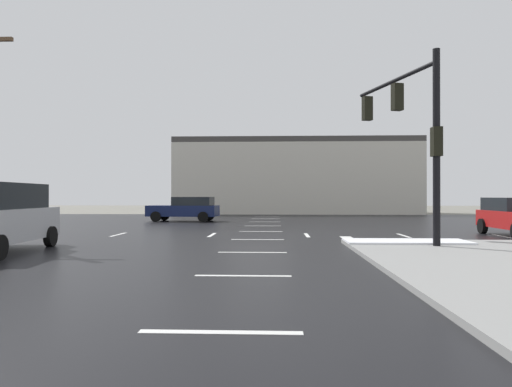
{
  "coord_description": "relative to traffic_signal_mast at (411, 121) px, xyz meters",
  "views": [
    {
      "loc": [
        0.66,
        -19.66,
        1.68
      ],
      "look_at": [
        -0.4,
        6.6,
        1.8
      ],
      "focal_mm": 32.87,
      "sensor_mm": 36.0,
      "label": 1
    }
  ],
  "objects": [
    {
      "name": "ground_plane",
      "position": [
        -5.24,
        3.76,
        -4.18
      ],
      "size": [
        120.0,
        120.0,
        0.0
      ],
      "primitive_type": "plane",
      "color": "slate"
    },
    {
      "name": "snow_strip_curbside",
      "position": [
        -0.24,
        -0.24,
        -4.01
      ],
      "size": [
        4.0,
        1.6,
        0.06
      ],
      "primitive_type": "cube",
      "color": "white",
      "rests_on": "sidewalk_corner"
    },
    {
      "name": "traffic_signal_mast",
      "position": [
        0.0,
        0.0,
        0.0
      ],
      "size": [
        1.61,
        5.0,
        6.06
      ],
      "rotation": [
        0.0,
        0.0,
        1.85
      ],
      "color": "black",
      "rests_on": "sidewalk_corner"
    },
    {
      "name": "road_asphalt",
      "position": [
        -5.24,
        3.76,
        -4.17
      ],
      "size": [
        44.0,
        44.0,
        0.02
      ],
      "primitive_type": "cube",
      "color": "black",
      "rests_on": "ground_plane"
    },
    {
      "name": "lane_markings",
      "position": [
        -4.03,
        2.39,
        -4.15
      ],
      "size": [
        36.15,
        36.15,
        0.01
      ],
      "color": "silver",
      "rests_on": "road_asphalt"
    },
    {
      "name": "strip_building_background",
      "position": [
        -2.6,
        29.14,
        -0.71
      ],
      "size": [
        22.3,
        8.0,
        6.93
      ],
      "color": "beige",
      "rests_on": "ground_plane"
    },
    {
      "name": "sedan_navy",
      "position": [
        -10.37,
        14.3,
        -3.32
      ],
      "size": [
        4.63,
        2.27,
        1.58
      ],
      "rotation": [
        0.0,
        0.0,
        3.07
      ],
      "color": "#141E47",
      "rests_on": "road_asphalt"
    }
  ]
}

